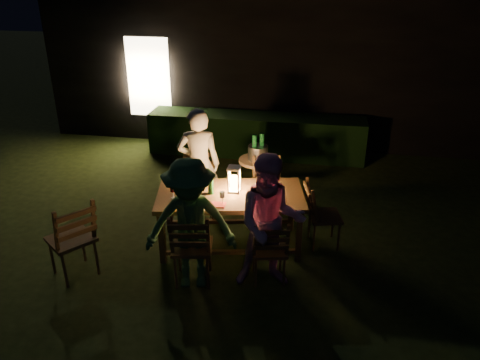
% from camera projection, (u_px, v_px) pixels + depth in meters
% --- Properties ---
extents(garden_envelope, '(40.00, 40.00, 3.20)m').
position_uv_depth(garden_envelope, '(293.00, 54.00, 10.78)').
color(garden_envelope, black).
rests_on(garden_envelope, ground).
extents(dining_table, '(2.03, 1.29, 0.78)m').
position_uv_depth(dining_table, '(230.00, 199.00, 6.05)').
color(dining_table, '#50381A').
rests_on(dining_table, ground).
extents(chair_near_left, '(0.53, 0.56, 1.02)m').
position_uv_depth(chair_near_left, '(193.00, 259.00, 5.50)').
color(chair_near_left, '#50381A').
rests_on(chair_near_left, ground).
extents(chair_near_right, '(0.49, 0.51, 0.91)m').
position_uv_depth(chair_near_right, '(269.00, 260.00, 5.54)').
color(chair_near_right, '#50381A').
rests_on(chair_near_right, ground).
extents(chair_far_left, '(0.56, 0.58, 1.02)m').
position_uv_depth(chair_far_left, '(200.00, 199.00, 6.90)').
color(chair_far_left, '#50381A').
rests_on(chair_far_left, ground).
extents(chair_far_right, '(0.52, 0.54, 0.94)m').
position_uv_depth(chair_far_right, '(267.00, 200.00, 6.93)').
color(chair_far_right, '#50381A').
rests_on(chair_far_right, ground).
extents(chair_end, '(0.53, 0.51, 0.95)m').
position_uv_depth(chair_end, '(323.00, 226.00, 6.25)').
color(chair_end, '#50381A').
rests_on(chair_end, ground).
extents(chair_spare, '(0.71, 0.70, 1.09)m').
position_uv_depth(chair_spare, '(74.00, 252.00, 5.61)').
color(chair_spare, '#50381A').
rests_on(chair_spare, ground).
extents(person_house_side, '(0.68, 0.52, 1.68)m').
position_uv_depth(person_house_side, '(199.00, 165.00, 6.72)').
color(person_house_side, beige).
rests_on(person_house_side, ground).
extents(person_opp_right, '(0.90, 0.76, 1.63)m').
position_uv_depth(person_opp_right, '(271.00, 223.00, 5.26)').
color(person_opp_right, '#E69EC2').
rests_on(person_opp_right, ground).
extents(person_opp_left, '(1.13, 0.79, 1.60)m').
position_uv_depth(person_opp_left, '(191.00, 225.00, 5.25)').
color(person_opp_left, '#356B37').
rests_on(person_opp_left, ground).
extents(lantern, '(0.16, 0.16, 0.35)m').
position_uv_depth(lantern, '(234.00, 181.00, 5.99)').
color(lantern, white).
rests_on(lantern, dining_table).
extents(plate_far_left, '(0.25, 0.25, 0.01)m').
position_uv_depth(plate_far_left, '(189.00, 186.00, 6.20)').
color(plate_far_left, white).
rests_on(plate_far_left, dining_table).
extents(plate_near_left, '(0.25, 0.25, 0.01)m').
position_uv_depth(plate_near_left, '(186.00, 201.00, 5.80)').
color(plate_near_left, white).
rests_on(plate_near_left, dining_table).
extents(plate_far_right, '(0.25, 0.25, 0.01)m').
position_uv_depth(plate_far_right, '(264.00, 185.00, 6.22)').
color(plate_far_right, white).
rests_on(plate_far_right, dining_table).
extents(plate_near_right, '(0.25, 0.25, 0.01)m').
position_uv_depth(plate_near_right, '(267.00, 200.00, 5.82)').
color(plate_near_right, white).
rests_on(plate_near_right, dining_table).
extents(wineglass_a, '(0.06, 0.06, 0.18)m').
position_uv_depth(wineglass_a, '(208.00, 178.00, 6.22)').
color(wineglass_a, '#59070F').
rests_on(wineglass_a, dining_table).
extents(wineglass_b, '(0.06, 0.06, 0.18)m').
position_uv_depth(wineglass_b, '(173.00, 192.00, 5.85)').
color(wineglass_b, '#59070F').
rests_on(wineglass_b, dining_table).
extents(wineglass_c, '(0.06, 0.06, 0.18)m').
position_uv_depth(wineglass_c, '(255.00, 197.00, 5.73)').
color(wineglass_c, '#59070F').
rests_on(wineglass_c, dining_table).
extents(wineglass_d, '(0.06, 0.06, 0.18)m').
position_uv_depth(wineglass_d, '(277.00, 181.00, 6.15)').
color(wineglass_d, '#59070F').
rests_on(wineglass_d, dining_table).
extents(wineglass_e, '(0.06, 0.06, 0.18)m').
position_uv_depth(wineglass_e, '(222.00, 198.00, 5.70)').
color(wineglass_e, silver).
rests_on(wineglass_e, dining_table).
extents(bottle_table, '(0.07, 0.07, 0.28)m').
position_uv_depth(bottle_table, '(211.00, 184.00, 5.95)').
color(bottle_table, '#0F471E').
rests_on(bottle_table, dining_table).
extents(napkin_left, '(0.18, 0.14, 0.01)m').
position_uv_depth(napkin_left, '(218.00, 205.00, 5.72)').
color(napkin_left, red).
rests_on(napkin_left, dining_table).
extents(napkin_right, '(0.18, 0.14, 0.01)m').
position_uv_depth(napkin_right, '(275.00, 203.00, 5.75)').
color(napkin_right, red).
rests_on(napkin_right, dining_table).
extents(phone, '(0.14, 0.07, 0.01)m').
position_uv_depth(phone, '(180.00, 205.00, 5.73)').
color(phone, black).
rests_on(phone, dining_table).
extents(side_table, '(0.58, 0.58, 0.78)m').
position_uv_depth(side_table, '(258.00, 165.00, 7.11)').
color(side_table, olive).
rests_on(side_table, ground).
extents(ice_bucket, '(0.30, 0.30, 0.22)m').
position_uv_depth(ice_bucket, '(258.00, 153.00, 7.02)').
color(ice_bucket, '#A5A8AD').
rests_on(ice_bucket, side_table).
extents(bottle_bucket_a, '(0.07, 0.07, 0.32)m').
position_uv_depth(bottle_bucket_a, '(254.00, 150.00, 6.98)').
color(bottle_bucket_a, '#0F471E').
rests_on(bottle_bucket_a, side_table).
extents(bottle_bucket_b, '(0.07, 0.07, 0.32)m').
position_uv_depth(bottle_bucket_b, '(262.00, 149.00, 7.03)').
color(bottle_bucket_b, '#0F471E').
rests_on(bottle_bucket_b, side_table).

